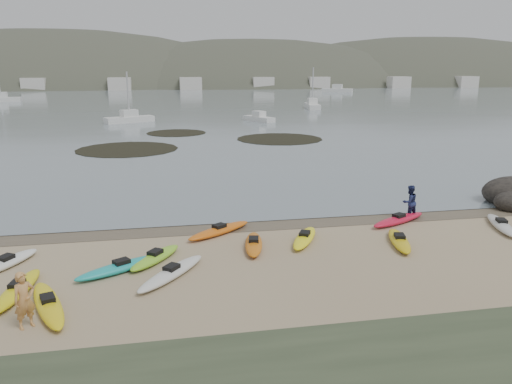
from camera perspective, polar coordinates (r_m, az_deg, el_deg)
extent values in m
plane|color=tan|center=(24.09, 0.00, -3.46)|extent=(600.00, 600.00, 0.00)
plane|color=brown|center=(23.81, 0.13, -3.67)|extent=(60.00, 60.00, 0.00)
plane|color=slate|center=(322.68, -10.19, 12.59)|extent=(1200.00, 1200.00, 0.00)
ellipsoid|color=yellow|center=(16.98, -22.65, -11.79)|extent=(1.91, 3.68, 0.34)
ellipsoid|color=#FFF215|center=(21.49, 5.58, -5.26)|extent=(2.06, 3.00, 0.34)
ellipsoid|color=orange|center=(22.42, -4.21, -4.40)|extent=(3.28, 2.66, 0.34)
ellipsoid|color=#CF6912|center=(20.67, -0.26, -5.99)|extent=(1.23, 3.00, 0.34)
ellipsoid|color=white|center=(20.98, -26.64, -7.25)|extent=(2.12, 2.96, 0.34)
ellipsoid|color=red|center=(24.87, 15.99, -3.05)|extent=(3.55, 2.28, 0.34)
ellipsoid|color=yellow|center=(18.41, -25.59, -10.05)|extent=(1.17, 3.47, 0.34)
ellipsoid|color=gold|center=(21.92, 16.06, -5.37)|extent=(1.47, 3.15, 0.34)
ellipsoid|color=beige|center=(25.77, 26.21, -3.39)|extent=(1.78, 3.48, 0.34)
ellipsoid|color=#88D22A|center=(19.68, -11.42, -7.34)|extent=(2.28, 2.80, 0.34)
ellipsoid|color=teal|center=(19.06, -15.09, -8.28)|extent=(3.44, 2.48, 0.34)
ellipsoid|color=silver|center=(18.18, -9.60, -9.09)|extent=(2.81, 3.37, 0.34)
imported|color=tan|center=(15.89, -24.95, -11.14)|extent=(0.74, 0.70, 1.69)
imported|color=navy|center=(25.58, 17.15, -1.10)|extent=(0.95, 0.82, 1.68)
ellipsoid|color=black|center=(29.44, 27.23, -1.45)|extent=(1.92, 1.73, 1.15)
cylinder|color=black|center=(46.73, -14.50, 4.74)|extent=(9.10, 9.10, 0.04)
cylinder|color=black|center=(51.92, 2.70, 6.07)|extent=(8.85, 8.85, 0.04)
cylinder|color=black|center=(57.30, -9.08, 6.66)|extent=(6.64, 6.64, 0.04)
cube|color=silver|center=(69.58, -14.26, 8.05)|extent=(6.66, 4.46, 0.91)
cube|color=silver|center=(69.10, 0.33, 8.37)|extent=(3.75, 5.48, 0.75)
cube|color=silver|center=(90.95, 6.45, 9.74)|extent=(2.96, 7.25, 0.99)
cube|color=silver|center=(121.04, -27.13, 9.40)|extent=(8.11, 2.91, 1.11)
cube|color=silver|center=(152.19, 9.26, 11.42)|extent=(8.87, 6.67, 1.24)
ellipsoid|color=#384235|center=(222.79, -21.31, 6.63)|extent=(220.00, 120.00, 80.00)
ellipsoid|color=#384235|center=(217.34, -0.24, 8.14)|extent=(200.00, 110.00, 68.00)
ellipsoid|color=#384235|center=(256.07, 18.57, 7.91)|extent=(230.00, 130.00, 76.00)
cube|color=beige|center=(171.85, -23.86, 11.17)|extent=(7.00, 5.00, 4.00)
cube|color=beige|center=(168.22, -15.72, 11.79)|extent=(7.00, 5.00, 4.00)
cube|color=beige|center=(167.97, -7.36, 12.19)|extent=(7.00, 5.00, 4.00)
cube|color=beige|center=(171.12, 0.88, 12.33)|extent=(7.00, 5.00, 4.00)
cube|color=beige|center=(177.49, 8.67, 12.24)|extent=(7.00, 5.00, 4.00)
cube|color=beige|center=(186.75, 15.79, 11.97)|extent=(7.00, 5.00, 4.00)
cube|color=beige|center=(198.49, 22.15, 11.57)|extent=(7.00, 5.00, 4.00)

